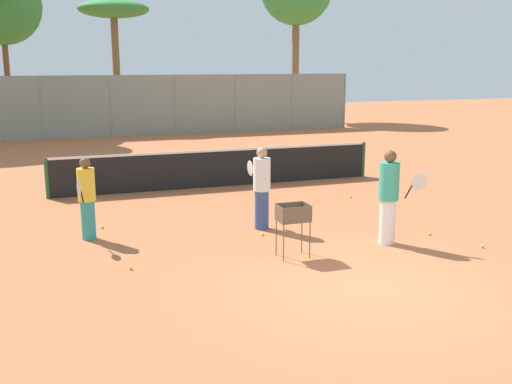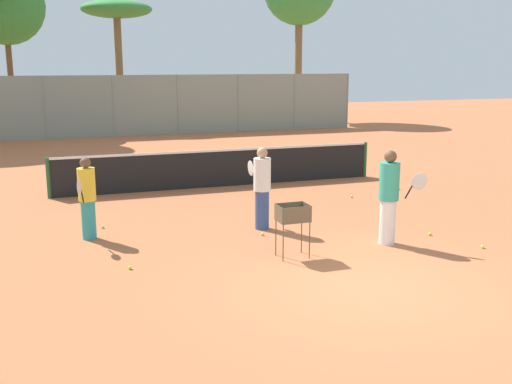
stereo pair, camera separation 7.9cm
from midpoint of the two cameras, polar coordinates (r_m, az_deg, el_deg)
name	(u,v)px [view 1 (the left image)]	position (r m, az deg, el deg)	size (l,w,h in m)	color
ground_plane	(367,287)	(9.70, 10.27, -8.92)	(80.00, 80.00, 0.00)	#B7663D
tennis_net	(219,167)	(17.00, -3.65, 2.36)	(9.36, 0.10, 1.07)	#26592D
back_fence	(144,105)	(29.49, -10.74, 8.10)	(21.70, 0.08, 2.89)	gray
tree_1	(114,13)	(33.52, -13.47, 16.24)	(3.70, 3.70, 6.66)	brown
tree_4	(1,6)	(32.46, -23.16, 16.00)	(3.76, 3.76, 8.03)	brown
player_white_outfit	(262,187)	(12.57, 0.36, 0.45)	(0.36, 0.92, 1.74)	#334C8C
player_red_cap	(87,198)	(12.29, -15.99, -0.53)	(0.41, 0.87, 1.65)	teal
player_yellow_shirt	(389,196)	(11.79, 12.36, -0.40)	(0.78, 0.68, 1.84)	white
ball_cart	(293,217)	(10.79, 3.32, -2.40)	(0.56, 0.41, 0.98)	brown
tennis_ball_0	(262,234)	(12.26, 0.42, -4.03)	(0.07, 0.07, 0.07)	#D1E54C
tennis_ball_1	(429,234)	(12.79, 16.02, -3.82)	(0.07, 0.07, 0.07)	#D1E54C
tennis_ball_2	(102,227)	(13.19, -14.61, -3.26)	(0.07, 0.07, 0.07)	#D1E54C
tennis_ball_3	(131,268)	(10.53, -12.08, -7.08)	(0.07, 0.07, 0.07)	#D1E54C
tennis_ball_4	(397,188)	(17.10, 13.19, 0.33)	(0.07, 0.07, 0.07)	#D1E54C
tennis_ball_5	(350,196)	(15.87, 8.84, -0.41)	(0.07, 0.07, 0.07)	#D1E54C
tennis_ball_6	(482,246)	(12.24, 20.58, -4.86)	(0.07, 0.07, 0.07)	#D1E54C
parked_car	(183,115)	(33.10, -7.08, 7.29)	(4.20, 1.70, 1.60)	#3F4C8C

